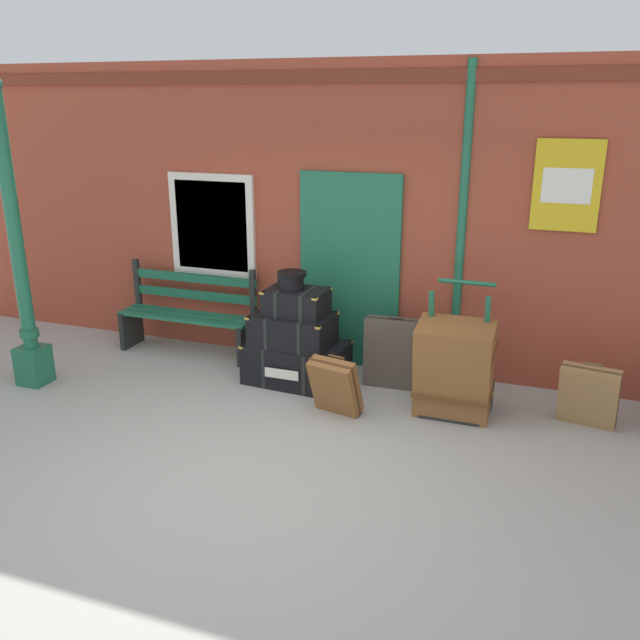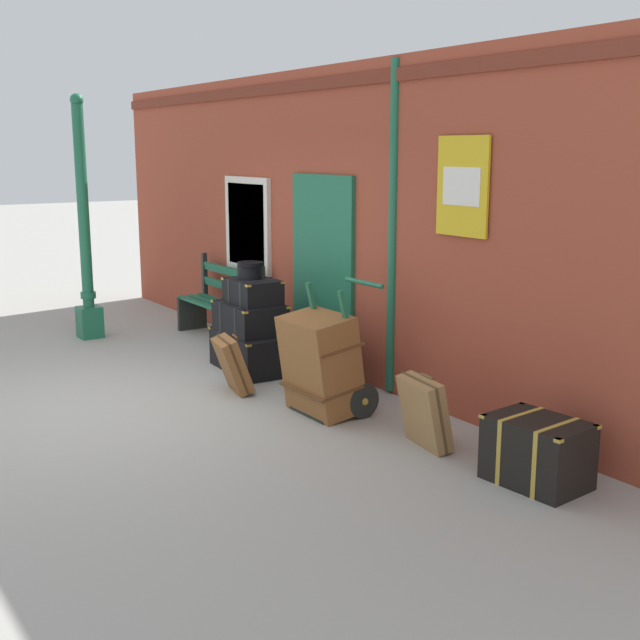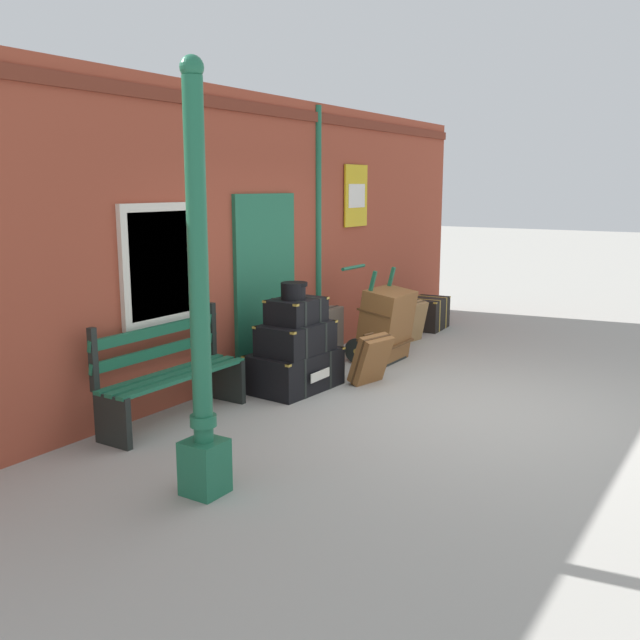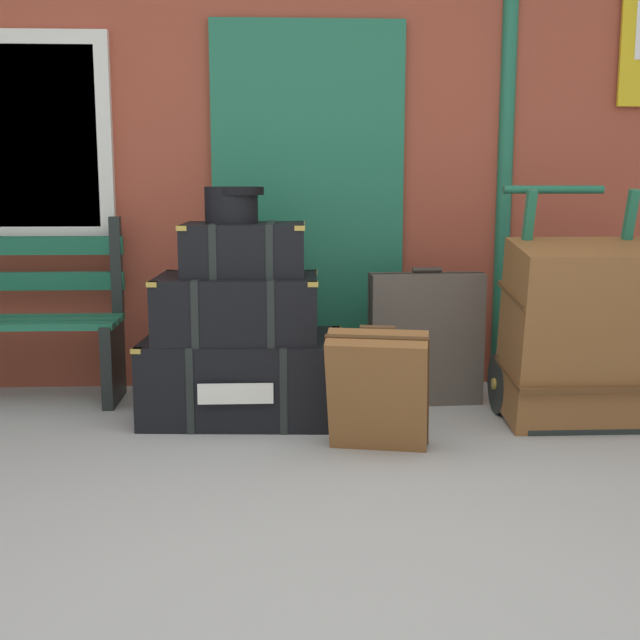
{
  "view_description": "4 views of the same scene",
  "coord_description": "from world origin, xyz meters",
  "px_view_note": "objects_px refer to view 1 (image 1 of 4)",
  "views": [
    {
      "loc": [
        2.1,
        -4.22,
        2.82
      ],
      "look_at": [
        -0.04,
        1.73,
        0.72
      ],
      "focal_mm": 37.59,
      "sensor_mm": 36.0,
      "label": 1
    },
    {
      "loc": [
        7.17,
        -2.45,
        2.35
      ],
      "look_at": [
        1.04,
        1.71,
        0.8
      ],
      "focal_mm": 45.63,
      "sensor_mm": 36.0,
      "label": 2
    },
    {
      "loc": [
        -6.41,
        -2.46,
        2.19
      ],
      "look_at": [
        0.42,
        1.92,
        0.63
      ],
      "focal_mm": 39.47,
      "sensor_mm": 36.0,
      "label": 3
    },
    {
      "loc": [
        -0.13,
        -2.43,
        1.22
      ],
      "look_at": [
        0.07,
        1.73,
        0.51
      ],
      "focal_mm": 46.8,
      "sensor_mm": 36.0,
      "label": 4
    }
  ],
  "objects_px": {
    "lamp_post": "(21,276)",
    "suitcase_umber": "(588,396)",
    "steamer_trunk_middle": "(293,329)",
    "porters_trolley": "(456,381)",
    "round_hatbox": "(291,279)",
    "suitcase_beige": "(335,386)",
    "steamer_trunk_base": "(297,362)",
    "platform_bench": "(189,315)",
    "large_brown_trunk": "(454,369)",
    "suitcase_cream": "(395,353)",
    "steamer_trunk_top": "(297,302)"
  },
  "relations": [
    {
      "from": "steamer_trunk_middle",
      "to": "platform_bench",
      "type": "bearing_deg",
      "value": 164.05
    },
    {
      "from": "steamer_trunk_middle",
      "to": "steamer_trunk_top",
      "type": "xyz_separation_m",
      "value": [
        0.04,
        0.02,
        0.29
      ]
    },
    {
      "from": "suitcase_beige",
      "to": "suitcase_umber",
      "type": "relative_size",
      "value": 0.96
    },
    {
      "from": "lamp_post",
      "to": "large_brown_trunk",
      "type": "relative_size",
      "value": 3.24
    },
    {
      "from": "steamer_trunk_top",
      "to": "large_brown_trunk",
      "type": "relative_size",
      "value": 0.67
    },
    {
      "from": "platform_bench",
      "to": "suitcase_cream",
      "type": "relative_size",
      "value": 2.12
    },
    {
      "from": "suitcase_beige",
      "to": "platform_bench",
      "type": "bearing_deg",
      "value": 154.98
    },
    {
      "from": "platform_bench",
      "to": "suitcase_beige",
      "type": "height_order",
      "value": "platform_bench"
    },
    {
      "from": "lamp_post",
      "to": "large_brown_trunk",
      "type": "bearing_deg",
      "value": 9.64
    },
    {
      "from": "steamer_trunk_base",
      "to": "platform_bench",
      "type": "bearing_deg",
      "value": 165.57
    },
    {
      "from": "round_hatbox",
      "to": "suitcase_beige",
      "type": "distance_m",
      "value": 1.21
    },
    {
      "from": "steamer_trunk_middle",
      "to": "porters_trolley",
      "type": "relative_size",
      "value": 0.7
    },
    {
      "from": "lamp_post",
      "to": "suitcase_beige",
      "type": "bearing_deg",
      "value": 6.58
    },
    {
      "from": "round_hatbox",
      "to": "porters_trolley",
      "type": "distance_m",
      "value": 1.89
    },
    {
      "from": "round_hatbox",
      "to": "suitcase_umber",
      "type": "distance_m",
      "value": 2.98
    },
    {
      "from": "lamp_post",
      "to": "suitcase_cream",
      "type": "height_order",
      "value": "lamp_post"
    },
    {
      "from": "large_brown_trunk",
      "to": "suitcase_cream",
      "type": "distance_m",
      "value": 0.83
    },
    {
      "from": "lamp_post",
      "to": "suitcase_umber",
      "type": "distance_m",
      "value": 5.51
    },
    {
      "from": "lamp_post",
      "to": "steamer_trunk_middle",
      "type": "xyz_separation_m",
      "value": [
        2.51,
        0.93,
        -0.57
      ]
    },
    {
      "from": "suitcase_cream",
      "to": "lamp_post",
      "type": "bearing_deg",
      "value": -161.26
    },
    {
      "from": "steamer_trunk_top",
      "to": "suitcase_beige",
      "type": "bearing_deg",
      "value": -43.71
    },
    {
      "from": "porters_trolley",
      "to": "suitcase_umber",
      "type": "relative_size",
      "value": 1.97
    },
    {
      "from": "large_brown_trunk",
      "to": "suitcase_umber",
      "type": "height_order",
      "value": "large_brown_trunk"
    },
    {
      "from": "porters_trolley",
      "to": "suitcase_beige",
      "type": "relative_size",
      "value": 2.06
    },
    {
      "from": "steamer_trunk_top",
      "to": "suitcase_cream",
      "type": "height_order",
      "value": "steamer_trunk_top"
    },
    {
      "from": "suitcase_umber",
      "to": "suitcase_cream",
      "type": "xyz_separation_m",
      "value": [
        -1.84,
        0.27,
        0.07
      ]
    },
    {
      "from": "platform_bench",
      "to": "steamer_trunk_top",
      "type": "relative_size",
      "value": 2.57
    },
    {
      "from": "suitcase_umber",
      "to": "porters_trolley",
      "type": "bearing_deg",
      "value": -178.55
    },
    {
      "from": "steamer_trunk_base",
      "to": "suitcase_beige",
      "type": "distance_m",
      "value": 0.87
    },
    {
      "from": "platform_bench",
      "to": "suitcase_beige",
      "type": "xyz_separation_m",
      "value": [
        2.12,
        -0.99,
        -0.16
      ]
    },
    {
      "from": "round_hatbox",
      "to": "large_brown_trunk",
      "type": "xyz_separation_m",
      "value": [
        1.7,
        -0.24,
        -0.64
      ]
    },
    {
      "from": "steamer_trunk_middle",
      "to": "suitcase_cream",
      "type": "xyz_separation_m",
      "value": [
        1.01,
        0.26,
        -0.22
      ]
    },
    {
      "from": "steamer_trunk_top",
      "to": "steamer_trunk_middle",
      "type": "bearing_deg",
      "value": -153.77
    },
    {
      "from": "platform_bench",
      "to": "steamer_trunk_base",
      "type": "distance_m",
      "value": 1.56
    },
    {
      "from": "platform_bench",
      "to": "steamer_trunk_base",
      "type": "height_order",
      "value": "platform_bench"
    },
    {
      "from": "porters_trolley",
      "to": "lamp_post",
      "type": "bearing_deg",
      "value": -168.01
    },
    {
      "from": "platform_bench",
      "to": "large_brown_trunk",
      "type": "xyz_separation_m",
      "value": [
        3.14,
        -0.64,
        0.02
      ]
    },
    {
      "from": "large_brown_trunk",
      "to": "steamer_trunk_top",
      "type": "bearing_deg",
      "value": 171.73
    },
    {
      "from": "lamp_post",
      "to": "porters_trolley",
      "type": "xyz_separation_m",
      "value": [
        4.19,
        0.89,
        -0.88
      ]
    },
    {
      "from": "suitcase_cream",
      "to": "porters_trolley",
      "type": "bearing_deg",
      "value": -24.4
    },
    {
      "from": "platform_bench",
      "to": "porters_trolley",
      "type": "distance_m",
      "value": 3.18
    },
    {
      "from": "porters_trolley",
      "to": "suitcase_beige",
      "type": "height_order",
      "value": "porters_trolley"
    },
    {
      "from": "lamp_post",
      "to": "round_hatbox",
      "type": "xyz_separation_m",
      "value": [
        2.49,
        0.95,
        -0.05
      ]
    },
    {
      "from": "lamp_post",
      "to": "suitcase_beige",
      "type": "distance_m",
      "value": 3.3
    },
    {
      "from": "porters_trolley",
      "to": "suitcase_cream",
      "type": "bearing_deg",
      "value": 155.6
    },
    {
      "from": "round_hatbox",
      "to": "steamer_trunk_middle",
      "type": "bearing_deg",
      "value": -37.66
    },
    {
      "from": "steamer_trunk_base",
      "to": "steamer_trunk_top",
      "type": "xyz_separation_m",
      "value": [
        0.01,
        -0.02,
        0.66
      ]
    },
    {
      "from": "steamer_trunk_middle",
      "to": "porters_trolley",
      "type": "xyz_separation_m",
      "value": [
        1.68,
        -0.04,
        -0.31
      ]
    },
    {
      "from": "lamp_post",
      "to": "platform_bench",
      "type": "bearing_deg",
      "value": 52.24
    },
    {
      "from": "steamer_trunk_base",
      "to": "suitcase_beige",
      "type": "relative_size",
      "value": 1.83
    }
  ]
}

